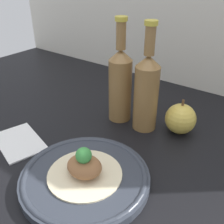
% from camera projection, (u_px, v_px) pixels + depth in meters
% --- Properties ---
extents(ground_plane, '(1.80, 1.10, 0.04)m').
position_uv_depth(ground_plane, '(98.00, 152.00, 0.72)').
color(ground_plane, black).
extents(plate, '(0.29, 0.29, 0.02)m').
position_uv_depth(plate, '(85.00, 177.00, 0.59)').
color(plate, '#2D333D').
rests_on(plate, ground_plane).
extents(plated_food, '(0.17, 0.17, 0.07)m').
position_uv_depth(plated_food, '(84.00, 167.00, 0.58)').
color(plated_food, beige).
rests_on(plated_food, plate).
extents(cider_bottle_left, '(0.07, 0.07, 0.31)m').
position_uv_depth(cider_bottle_left, '(120.00, 83.00, 0.78)').
color(cider_bottle_left, olive).
rests_on(cider_bottle_left, ground_plane).
extents(cider_bottle_right, '(0.07, 0.07, 0.31)m').
position_uv_depth(cider_bottle_right, '(146.00, 90.00, 0.74)').
color(cider_bottle_right, olive).
rests_on(cider_bottle_right, ground_plane).
extents(apple, '(0.09, 0.09, 0.11)m').
position_uv_depth(apple, '(181.00, 119.00, 0.75)').
color(apple, gold).
rests_on(apple, ground_plane).
extents(napkin, '(0.18, 0.15, 0.01)m').
position_uv_depth(napkin, '(19.00, 141.00, 0.73)').
color(napkin, white).
rests_on(napkin, ground_plane).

